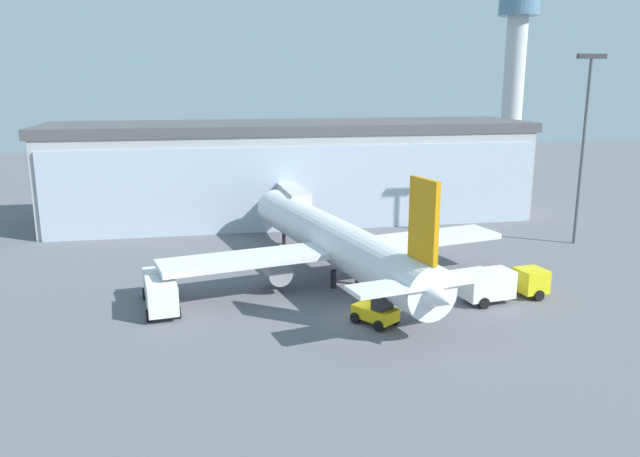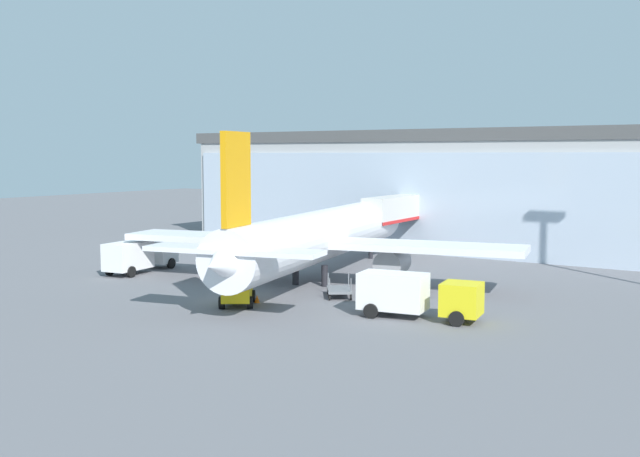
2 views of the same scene
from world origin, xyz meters
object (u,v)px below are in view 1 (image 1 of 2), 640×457
safety_cone_wingtip (156,288)px  baggage_cart (402,288)px  apron_light_mast (584,135)px  airplane (336,242)px  safety_cone_nose (377,313)px  fuel_truck (502,283)px  pushback_tug (376,312)px  catering_truck (160,291)px  control_tower (515,60)px  jet_bridge (288,196)px

safety_cone_wingtip → baggage_cart: bearing=-11.9°
apron_light_mast → baggage_cart: 28.88m
airplane → safety_cone_nose: bearing=174.8°
apron_light_mast → baggage_cart: apron_light_mast is taller
fuel_truck → pushback_tug: size_ratio=2.03×
baggage_cart → pushback_tug: bearing=-68.5°
airplane → safety_cone_wingtip: airplane is taller
catering_truck → fuel_truck: 27.14m
apron_light_mast → safety_cone_nose: 33.96m
pushback_tug → fuel_truck: bearing=-110.1°
airplane → pushback_tug: bearing=171.1°
safety_cone_nose → safety_cone_wingtip: bearing=152.0°
control_tower → airplane: 87.91m
baggage_cart → safety_cone_nose: size_ratio=5.83×
jet_bridge → pushback_tug: (2.51, -28.69, -3.49)m
jet_bridge → control_tower: (53.55, 50.87, 16.72)m
jet_bridge → catering_truck: (-13.16, -22.56, -3.00)m
control_tower → safety_cone_nose: bearing=-122.9°
apron_light_mast → safety_cone_wingtip: (-43.93, -8.00, -11.50)m
apron_light_mast → airplane: size_ratio=0.57×
jet_bridge → safety_cone_nose: 27.74m
catering_truck → safety_cone_wingtip: size_ratio=13.69×
pushback_tug → safety_cone_nose: (0.50, 1.43, -0.70)m
fuel_truck → safety_cone_wingtip: bearing=155.8°
jet_bridge → safety_cone_wingtip: jet_bridge is taller
airplane → pushback_tug: size_ratio=9.48×
apron_light_mast → pushback_tug: 34.86m
apron_light_mast → fuel_truck: size_ratio=2.65×
airplane → safety_cone_nose: airplane is taller
jet_bridge → apron_light_mast: (30.08, -10.29, 7.31)m
jet_bridge → safety_cone_nose: jet_bridge is taller
jet_bridge → apron_light_mast: apron_light_mast is taller
apron_light_mast → pushback_tug: bearing=-146.3°
baggage_cart → pushback_tug: pushback_tug is taller
catering_truck → baggage_cart: size_ratio=2.35×
safety_cone_wingtip → apron_light_mast: bearing=10.3°
safety_cone_nose → catering_truck: bearing=163.8°
apron_light_mast → airplane: apron_light_mast is taller
apron_light_mast → safety_cone_wingtip: size_ratio=36.39×
jet_bridge → airplane: airplane is taller
fuel_truck → jet_bridge: bearing=109.0°
apron_light_mast → pushback_tug: apron_light_mast is taller
control_tower → safety_cone_nose: control_tower is taller
airplane → pushback_tug: (0.71, -10.74, -2.52)m
jet_bridge → pushback_tug: 29.01m
control_tower → catering_truck: (-66.71, -73.44, -19.72)m
fuel_truck → apron_light_mast: bearing=34.3°
jet_bridge → catering_truck: bearing=146.5°
fuel_truck → baggage_cart: fuel_truck is taller
control_tower → safety_cone_nose: (-50.54, -78.13, -20.91)m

